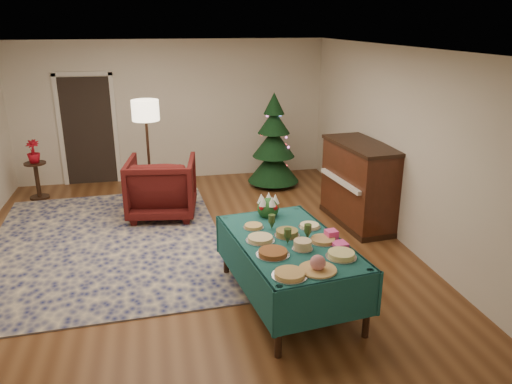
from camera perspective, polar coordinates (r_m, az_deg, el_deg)
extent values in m
plane|color=#593319|center=(7.01, -7.54, -6.69)|extent=(7.00, 7.00, 0.00)
plane|color=white|center=(6.34, -8.62, 15.90)|extent=(7.00, 7.00, 0.00)
plane|color=beige|center=(9.97, -9.55, 9.09)|extent=(6.00, 0.00, 6.00)
plane|color=beige|center=(3.30, -3.48, -11.47)|extent=(6.00, 0.00, 6.00)
plane|color=beige|center=(7.36, 16.01, 5.14)|extent=(0.00, 7.00, 7.00)
cube|color=black|center=(10.08, -18.61, 6.56)|extent=(0.92, 0.02, 2.04)
cube|color=silver|center=(10.13, -21.45, 6.48)|extent=(0.08, 0.04, 2.14)
cube|color=silver|center=(10.01, -15.78, 6.94)|extent=(0.08, 0.04, 2.14)
cube|color=silver|center=(9.91, -19.28, 12.65)|extent=(1.08, 0.04, 0.08)
cube|color=#141B4C|center=(7.50, -16.60, -5.53)|extent=(3.40, 4.35, 0.02)
cylinder|color=black|center=(4.77, 2.60, -14.65)|extent=(0.07, 0.07, 0.75)
cylinder|color=black|center=(6.22, -3.46, -6.18)|extent=(0.07, 0.07, 0.75)
cylinder|color=black|center=(5.15, 12.63, -12.38)|extent=(0.07, 0.07, 0.75)
cylinder|color=black|center=(6.52, 4.57, -5.00)|extent=(0.07, 0.07, 0.75)
cube|color=#16494E|center=(5.47, 3.83, -5.77)|extent=(1.35, 2.04, 0.04)
cube|color=#16494E|center=(6.36, 0.44, -4.19)|extent=(1.13, 0.18, 0.47)
cube|color=#16494E|center=(4.82, 8.29, -12.52)|extent=(1.13, 0.18, 0.47)
cube|color=#16494E|center=(5.78, 8.78, -6.91)|extent=(0.29, 1.93, 0.47)
cube|color=#16494E|center=(5.39, -1.60, -8.68)|extent=(0.29, 1.93, 0.47)
cylinder|color=silver|center=(4.74, 3.86, -9.53)|extent=(0.34, 0.34, 0.01)
cylinder|color=tan|center=(4.73, 3.87, -9.28)|extent=(0.29, 0.29, 0.04)
cylinder|color=silver|center=(4.86, 7.04, -8.87)|extent=(0.37, 0.37, 0.01)
sphere|color=#CC727A|center=(4.83, 7.08, -8.01)|extent=(0.15, 0.15, 0.15)
cylinder|color=silver|center=(5.15, 9.69, -7.33)|extent=(0.32, 0.32, 0.01)
cylinder|color=#D8D172|center=(5.14, 9.71, -7.02)|extent=(0.27, 0.27, 0.05)
cylinder|color=silver|center=(5.13, 1.94, -7.16)|extent=(0.35, 0.35, 0.01)
cylinder|color=brown|center=(5.12, 1.94, -6.90)|extent=(0.30, 0.30, 0.04)
cylinder|color=silver|center=(5.27, 5.33, -6.49)|extent=(0.22, 0.22, 0.01)
cylinder|color=tan|center=(5.25, 5.35, -5.98)|extent=(0.19, 0.19, 0.09)
cylinder|color=silver|center=(5.47, 7.67, -5.59)|extent=(0.31, 0.31, 0.01)
cylinder|color=#B2844C|center=(5.46, 7.68, -5.39)|extent=(0.26, 0.26, 0.03)
cylinder|color=silver|center=(5.44, 0.49, -5.56)|extent=(0.32, 0.32, 0.01)
cylinder|color=#D8BF7F|center=(5.43, 0.49, -5.30)|extent=(0.27, 0.27, 0.04)
cylinder|color=silver|center=(5.57, 3.57, -4.99)|extent=(0.29, 0.29, 0.01)
cylinder|color=maroon|center=(5.55, 3.57, -4.65)|extent=(0.24, 0.24, 0.06)
cylinder|color=silver|center=(5.81, 6.13, -4.01)|extent=(0.26, 0.26, 0.01)
cylinder|color=#F2EACC|center=(5.80, 6.14, -3.82)|extent=(0.22, 0.22, 0.03)
cylinder|color=silver|center=(5.77, -0.29, -4.09)|extent=(0.24, 0.24, 0.01)
cylinder|color=tan|center=(5.76, -0.29, -3.89)|extent=(0.20, 0.20, 0.03)
cone|color=#2D471E|center=(5.73, 1.81, -3.84)|extent=(0.07, 0.07, 0.09)
cylinder|color=#2D471E|center=(5.69, 1.82, -3.04)|extent=(0.08, 0.08, 0.09)
cone|color=#2D471E|center=(5.49, 5.92, -4.96)|extent=(0.07, 0.07, 0.09)
cylinder|color=#2D471E|center=(5.46, 5.95, -4.14)|extent=(0.08, 0.08, 0.09)
cone|color=#2D471E|center=(5.37, 3.63, -5.49)|extent=(0.07, 0.07, 0.09)
cylinder|color=#2D471E|center=(5.33, 3.64, -4.65)|extent=(0.08, 0.08, 0.09)
cube|color=#F5449C|center=(5.39, 9.55, -5.92)|extent=(0.17, 0.17, 0.04)
cube|color=#F94598|center=(5.53, 8.60, -4.84)|extent=(0.14, 0.14, 0.10)
sphere|color=#1E4C1E|center=(6.08, 1.38, -1.89)|extent=(0.26, 0.26, 0.26)
cone|color=white|center=(6.05, 2.23, -0.76)|extent=(0.10, 0.10, 0.12)
cone|color=white|center=(6.12, 1.47, -0.53)|extent=(0.10, 0.10, 0.12)
cone|color=white|center=(6.07, 0.61, -0.70)|extent=(0.10, 0.10, 0.12)
cone|color=white|center=(5.97, 0.83, -1.04)|extent=(0.10, 0.10, 0.12)
cone|color=white|center=(5.96, 1.84, -1.08)|extent=(0.10, 0.10, 0.12)
sphere|color=#B20C0F|center=(6.14, 2.08, -1.27)|extent=(0.07, 0.07, 0.07)
sphere|color=#B20C0F|center=(6.13, 0.63, -1.28)|extent=(0.07, 0.07, 0.07)
sphere|color=#B20C0F|center=(5.99, 0.67, -1.80)|extent=(0.07, 0.07, 0.07)
sphere|color=#B20C0F|center=(5.99, 2.17, -1.79)|extent=(0.07, 0.07, 0.07)
imported|color=#48110F|center=(8.13, -10.73, 0.88)|extent=(1.17, 1.12, 1.07)
cylinder|color=#A57F3F|center=(8.76, -11.78, -1.48)|extent=(0.31, 0.31, 0.03)
cylinder|color=black|center=(8.51, -12.14, 3.63)|extent=(0.04, 0.04, 1.65)
cylinder|color=#FFEABF|center=(8.34, -12.54, 9.11)|extent=(0.44, 0.44, 0.33)
cylinder|color=black|center=(9.76, -23.47, -0.55)|extent=(0.33, 0.33, 0.04)
cylinder|color=black|center=(9.67, -23.70, 1.16)|extent=(0.07, 0.07, 0.61)
cylinder|color=black|center=(9.58, -23.95, 3.01)|extent=(0.37, 0.37, 0.03)
imported|color=#A60B18|center=(9.55, -24.06, 3.74)|extent=(0.23, 0.40, 0.23)
cylinder|color=black|center=(9.67, 1.98, 1.22)|extent=(0.11, 0.11, 0.14)
cone|color=black|center=(9.57, 2.00, 3.10)|extent=(0.99, 0.99, 0.62)
cone|color=black|center=(9.46, 2.03, 5.69)|extent=(0.81, 0.81, 0.53)
cone|color=black|center=(9.37, 2.06, 8.07)|extent=(0.61, 0.61, 0.44)
cone|color=black|center=(9.32, 2.08, 10.11)|extent=(0.40, 0.40, 0.40)
cube|color=black|center=(8.04, 11.49, -3.15)|extent=(0.77, 1.52, 0.08)
cube|color=#35190D|center=(7.84, 11.77, 0.89)|extent=(0.75, 1.49, 1.19)
cube|color=black|center=(7.67, 12.08, 5.28)|extent=(0.80, 1.54, 0.05)
cube|color=white|center=(7.67, 9.79, 1.27)|extent=(0.24, 1.24, 0.06)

